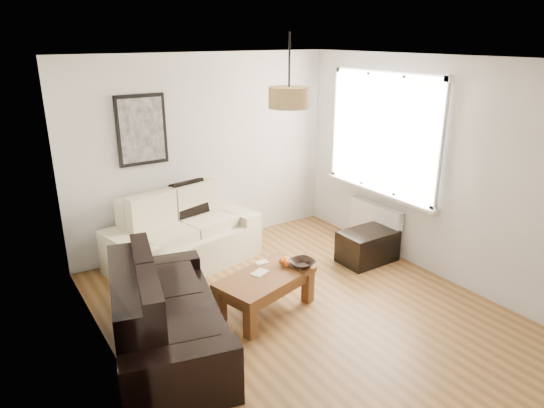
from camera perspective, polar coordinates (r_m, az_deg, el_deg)
floor at (r=5.32m, az=3.63°, el=-12.57°), size 4.50×4.50×0.00m
ceiling at (r=4.52m, az=4.35°, el=16.67°), size 3.80×4.50×0.00m
wall_back at (r=6.62m, az=-7.89°, el=6.00°), size 3.80×0.04×2.60m
wall_front at (r=3.40m, az=27.71°, el=-9.33°), size 3.80×0.04×2.60m
wall_left at (r=3.98m, az=-18.51°, el=-3.94°), size 0.04×4.50×2.60m
wall_right at (r=6.06m, az=18.51°, el=3.92°), size 0.04×4.50×2.60m
window_bay at (r=6.47m, az=13.05°, el=8.09°), size 0.14×1.90×1.60m
radiator at (r=6.78m, az=12.04°, el=-2.09°), size 0.10×0.90×0.52m
poster at (r=6.21m, az=-15.09°, el=8.40°), size 0.62×0.04×0.87m
pendant_shade at (r=4.79m, az=2.01°, el=12.42°), size 0.40×0.40×0.20m
loveseat_cream at (r=6.25m, az=-10.43°, el=-3.14°), size 1.99×1.35×0.91m
sofa_leather at (r=4.66m, az=-12.29°, el=-12.10°), size 1.35×2.07×0.82m
coffee_table at (r=5.22m, az=-0.78°, el=-10.44°), size 1.15×0.82×0.43m
ottoman at (r=6.44m, az=11.17°, el=-4.88°), size 0.73×0.47×0.42m
cushion_left at (r=6.25m, az=-13.69°, el=-0.47°), size 0.38×0.15×0.37m
cushion_right at (r=6.40m, az=-9.69°, el=0.67°), size 0.48×0.23×0.46m
fruit_bowl at (r=5.30m, az=3.56°, el=-6.99°), size 0.28×0.28×0.07m
orange_a at (r=5.29m, az=1.64°, el=-6.95°), size 0.09×0.09×0.08m
orange_b at (r=5.36m, az=1.65°, el=-6.58°), size 0.09×0.09×0.08m
orange_c at (r=5.33m, az=1.15°, el=-6.72°), size 0.07×0.07×0.06m
papers at (r=5.17m, az=-1.45°, el=-8.07°), size 0.22×0.19×0.01m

